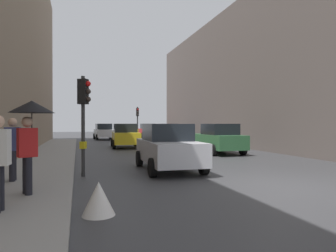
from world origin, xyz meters
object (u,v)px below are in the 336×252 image
object	(u,v)px
traffic_light_far_median	(137,117)
car_blue_van	(167,133)
car_white_compact	(104,132)
warning_sign_triangle	(99,198)
pedestrian_with_umbrella	(30,121)
traffic_light_near_right	(84,107)
car_green_estate	(218,139)
car_silver_hatchback	(168,147)
pedestrian_with_grey_backpack	(11,145)
car_yellow_taxi	(125,136)
car_red_sedan	(148,131)

from	to	relation	value
traffic_light_far_median	car_blue_van	size ratio (longest dim) A/B	0.81
car_white_compact	warning_sign_triangle	world-z (taller)	car_white_compact
pedestrian_with_umbrella	traffic_light_near_right	bearing A→B (deg)	67.39
car_green_estate	car_silver_hatchback	xyz separation A→B (m)	(-4.69, -5.29, 0.00)
traffic_light_far_median	warning_sign_triangle	xyz separation A→B (m)	(-5.56, -24.98, -2.08)
traffic_light_near_right	car_white_compact	distance (m)	23.91
traffic_light_near_right	traffic_light_far_median	distance (m)	21.22
car_white_compact	pedestrian_with_grey_backpack	xyz separation A→B (m)	(-4.59, -24.84, 0.29)
car_yellow_taxi	pedestrian_with_umbrella	distance (m)	15.56
car_silver_hatchback	pedestrian_with_grey_backpack	distance (m)	5.39
car_white_compact	pedestrian_with_umbrella	size ratio (longest dim) A/B	2.00
traffic_light_near_right	car_green_estate	bearing A→B (deg)	36.87
car_red_sedan	car_green_estate	bearing A→B (deg)	-90.91
car_blue_van	car_yellow_taxi	bearing A→B (deg)	-128.75
car_green_estate	warning_sign_triangle	distance (m)	12.91
car_silver_hatchback	warning_sign_triangle	world-z (taller)	car_silver_hatchback
car_red_sedan	car_white_compact	bearing A→B (deg)	-156.03
traffic_light_near_right	car_green_estate	size ratio (longest dim) A/B	0.80
car_white_compact	car_blue_van	xyz separation A→B (m)	(5.69, -5.47, 0.00)
car_white_compact	car_green_estate	bearing A→B (deg)	-73.72
traffic_light_near_right	pedestrian_with_grey_backpack	world-z (taller)	traffic_light_near_right
traffic_light_far_median	car_white_compact	distance (m)	4.81
car_silver_hatchback	car_blue_van	xyz separation A→B (m)	(5.16, 17.69, 0.00)
car_white_compact	warning_sign_triangle	bearing A→B (deg)	-94.86
car_blue_van	pedestrian_with_grey_backpack	distance (m)	21.93
car_silver_hatchback	car_red_sedan	distance (m)	26.11
car_green_estate	pedestrian_with_umbrella	distance (m)	12.67
traffic_light_far_median	pedestrian_with_umbrella	size ratio (longest dim) A/B	1.63
car_red_sedan	traffic_light_near_right	bearing A→B (deg)	-107.25
car_silver_hatchback	pedestrian_with_grey_backpack	size ratio (longest dim) A/B	2.41
traffic_light_far_median	car_green_estate	distance (m)	14.80
car_blue_van	pedestrian_with_umbrella	world-z (taller)	pedestrian_with_umbrella
traffic_light_near_right	pedestrian_with_grey_backpack	bearing A→B (deg)	-150.71
traffic_light_far_median	car_green_estate	size ratio (longest dim) A/B	0.83
car_green_estate	car_silver_hatchback	world-z (taller)	same
car_silver_hatchback	traffic_light_near_right	bearing A→B (deg)	-169.68
pedestrian_with_umbrella	warning_sign_triangle	size ratio (longest dim) A/B	3.29
pedestrian_with_grey_backpack	warning_sign_triangle	world-z (taller)	pedestrian_with_grey_backpack
car_green_estate	car_white_compact	bearing A→B (deg)	106.28
car_red_sedan	car_white_compact	distance (m)	6.07
car_green_estate	pedestrian_with_grey_backpack	world-z (taller)	pedestrian_with_grey_backpack
car_blue_van	pedestrian_with_grey_backpack	bearing A→B (deg)	-117.94
car_white_compact	car_red_sedan	bearing A→B (deg)	23.97
car_yellow_taxi	warning_sign_triangle	bearing A→B (deg)	-100.35
traffic_light_near_right	pedestrian_with_grey_backpack	xyz separation A→B (m)	(-1.99, -1.12, -1.16)
traffic_light_near_right	car_blue_van	xyz separation A→B (m)	(8.28, 18.26, -1.44)
car_white_compact	pedestrian_with_grey_backpack	size ratio (longest dim) A/B	2.42
car_silver_hatchback	car_white_compact	xyz separation A→B (m)	(-0.53, 23.16, 0.00)
traffic_light_far_median	car_yellow_taxi	distance (m)	9.01
car_green_estate	car_white_compact	world-z (taller)	same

